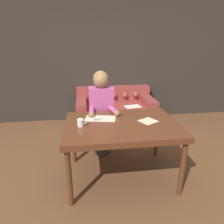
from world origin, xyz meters
TOP-DOWN VIEW (x-y plane):
  - ground_plane at (0.00, 0.00)m, footprint 16.00×16.00m
  - wall_back at (0.00, 2.21)m, footprint 8.00×0.06m
  - dining_table at (0.13, 0.00)m, footprint 1.40×0.98m
  - couch at (0.31, 1.77)m, footprint 1.61×0.86m
  - person at (-0.07, 0.62)m, footprint 0.43×0.56m
  - pattern_paper_main at (-0.12, 0.19)m, footprint 0.43×0.29m
  - pattern_paper_offcut at (0.48, 0.02)m, footprint 0.27×0.26m
  - scissors at (-0.14, 0.16)m, footprint 0.25×0.13m
  - mug at (-0.37, -0.02)m, footprint 0.11×0.08m

SIDE VIEW (x-z plane):
  - ground_plane at x=0.00m, z-range 0.00..0.00m
  - couch at x=0.31m, z-range -0.10..0.68m
  - person at x=-0.07m, z-range 0.02..1.35m
  - dining_table at x=0.13m, z-range 0.32..1.09m
  - pattern_paper_main at x=-0.12m, z-range 0.78..0.78m
  - pattern_paper_offcut at x=0.48m, z-range 0.78..0.78m
  - scissors at x=-0.14m, z-range 0.78..0.78m
  - mug at x=-0.37m, z-range 0.78..0.87m
  - wall_back at x=0.00m, z-range 0.00..2.60m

